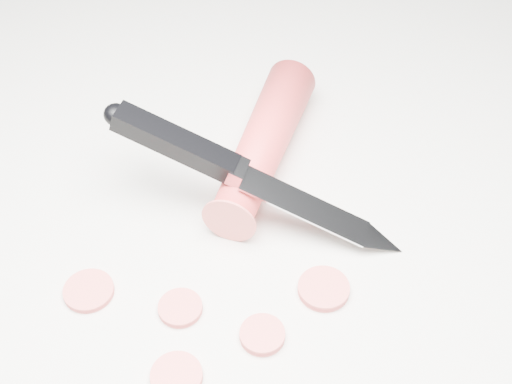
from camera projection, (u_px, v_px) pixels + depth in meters
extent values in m
plane|color=silver|center=(192.00, 246.00, 0.57)|extent=(2.40, 2.40, 0.00)
cylinder|color=red|center=(264.00, 143.00, 0.62)|extent=(0.13, 0.18, 0.04)
cylinder|color=#EB5851|center=(89.00, 291.00, 0.54)|extent=(0.04, 0.04, 0.01)
cylinder|color=#EB5851|center=(262.00, 335.00, 0.51)|extent=(0.03, 0.03, 0.01)
cylinder|color=#EB5851|center=(176.00, 376.00, 0.49)|extent=(0.04, 0.04, 0.01)
cylinder|color=#EB5851|center=(324.00, 289.00, 0.54)|extent=(0.04, 0.04, 0.01)
cylinder|color=#EB5851|center=(180.00, 308.00, 0.53)|extent=(0.03, 0.03, 0.01)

